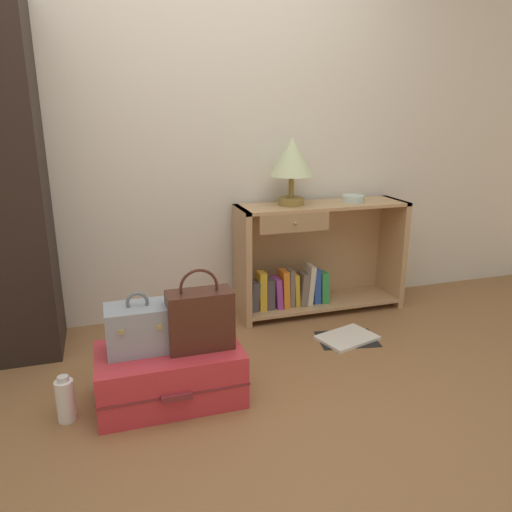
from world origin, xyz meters
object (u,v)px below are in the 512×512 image
(handbag, at_px, (200,319))
(bowl, at_px, (353,198))
(bookshelf, at_px, (312,260))
(bottle, at_px, (66,400))
(open_book_on_floor, at_px, (347,338))
(train_case, at_px, (139,328))
(suitcase_large, at_px, (170,374))
(table_lamp, at_px, (292,160))

(handbag, bearing_deg, bowl, 34.29)
(bookshelf, xyz_separation_m, bottle, (-1.60, -0.88, -0.26))
(bookshelf, relative_size, bowl, 7.79)
(bottle, xyz_separation_m, open_book_on_floor, (1.62, 0.36, -0.10))
(handbag, bearing_deg, bookshelf, 41.94)
(handbag, bearing_deg, train_case, 167.29)
(bowl, xyz_separation_m, suitcase_large, (-1.40, -0.83, -0.65))
(suitcase_large, bearing_deg, table_lamp, 41.47)
(suitcase_large, bearing_deg, open_book_on_floor, 15.88)
(bowl, distance_m, train_case, 1.77)
(table_lamp, distance_m, bottle, 1.92)
(bottle, bearing_deg, open_book_on_floor, 12.53)
(bookshelf, relative_size, handbag, 2.96)
(suitcase_large, height_order, handbag, handbag)
(bookshelf, bearing_deg, bowl, -3.39)
(train_case, bearing_deg, bowl, 27.27)
(train_case, relative_size, bottle, 1.36)
(bottle, bearing_deg, bowl, 24.63)
(bowl, relative_size, bottle, 0.68)
(bottle, bearing_deg, train_case, 11.85)
(table_lamp, xyz_separation_m, bowl, (0.45, -0.01, -0.27))
(bookshelf, xyz_separation_m, open_book_on_floor, (0.02, -0.52, -0.36))
(table_lamp, relative_size, bottle, 1.96)
(bookshelf, bearing_deg, handbag, -138.06)
(bookshelf, xyz_separation_m, bowl, (0.28, -0.02, 0.42))
(bookshelf, bearing_deg, table_lamp, -177.89)
(bowl, bearing_deg, table_lamp, 178.70)
(bookshelf, height_order, table_lamp, table_lamp)
(suitcase_large, distance_m, open_book_on_floor, 1.19)
(suitcase_large, bearing_deg, handbag, -9.34)
(table_lamp, bearing_deg, suitcase_large, -138.53)
(suitcase_large, bearing_deg, train_case, 163.36)
(open_book_on_floor, bearing_deg, suitcase_large, -164.12)
(train_case, bearing_deg, bookshelf, 32.85)
(suitcase_large, distance_m, handbag, 0.32)
(train_case, height_order, handbag, handbag)
(suitcase_large, relative_size, bottle, 3.11)
(suitcase_large, bearing_deg, bookshelf, 36.98)
(table_lamp, distance_m, train_case, 1.50)
(open_book_on_floor, bearing_deg, bookshelf, 91.98)
(bookshelf, bearing_deg, bottle, -151.19)
(handbag, distance_m, open_book_on_floor, 1.12)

